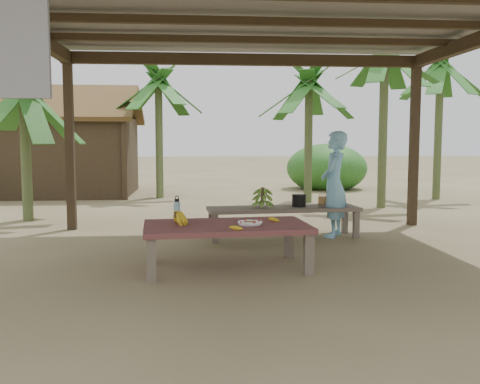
{
  "coord_description": "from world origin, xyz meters",
  "views": [
    {
      "loc": [
        -0.84,
        -6.33,
        1.42
      ],
      "look_at": [
        -0.3,
        0.05,
        0.8
      ],
      "focal_mm": 40.0,
      "sensor_mm": 36.0,
      "label": 1
    }
  ],
  "objects": [
    {
      "name": "pavilion",
      "position": [
        -0.01,
        -0.01,
        2.78
      ],
      "size": [
        6.6,
        5.6,
        2.95
      ],
      "color": "black",
      "rests_on": "ground"
    },
    {
      "name": "ripe_banana_bunch",
      "position": [
        -1.06,
        -0.5,
        0.58
      ],
      "size": [
        0.32,
        0.29,
        0.16
      ],
      "primitive_type": null,
      "rotation": [
        0.0,
        0.0,
        0.33
      ],
      "color": "yellow",
      "rests_on": "work_table"
    },
    {
      "name": "woman",
      "position": [
        1.19,
        1.32,
        0.78
      ],
      "size": [
        0.59,
        0.67,
        1.55
      ],
      "primitive_type": "imported",
      "rotation": [
        0.0,
        0.0,
        -2.04
      ],
      "color": "#75B9DE",
      "rests_on": "ground"
    },
    {
      "name": "banana_plant_w",
      "position": [
        -3.79,
        3.32,
        2.0
      ],
      "size": [
        1.8,
        1.8,
        2.48
      ],
      "color": "#596638",
      "rests_on": "ground"
    },
    {
      "name": "skewer_rack",
      "position": [
        1.04,
        1.3,
        0.57
      ],
      "size": [
        0.19,
        0.09,
        0.24
      ],
      "primitive_type": null,
      "rotation": [
        0.0,
        0.0,
        0.08
      ],
      "color": "#A57F47",
      "rests_on": "bench"
    },
    {
      "name": "ground",
      "position": [
        0.0,
        0.0,
        0.0
      ],
      "size": [
        80.0,
        80.0,
        0.0
      ],
      "primitive_type": "plane",
      "color": "brown",
      "rests_on": "ground"
    },
    {
      "name": "banana_plant_ne",
      "position": [
        3.08,
        4.58,
        2.99
      ],
      "size": [
        1.8,
        1.8,
        3.49
      ],
      "color": "#596638",
      "rests_on": "ground"
    },
    {
      "name": "hut",
      "position": [
        -4.5,
        8.0,
        1.1
      ],
      "size": [
        4.4,
        3.43,
        2.85
      ],
      "color": "black",
      "rests_on": "ground"
    },
    {
      "name": "banana_plant_nw",
      "position": [
        -1.7,
        6.88,
        2.62
      ],
      "size": [
        1.8,
        1.8,
        3.11
      ],
      "color": "#596638",
      "rests_on": "ground"
    },
    {
      "name": "banana_plant_n",
      "position": [
        1.73,
        5.63,
        2.46
      ],
      "size": [
        1.8,
        1.8,
        2.94
      ],
      "color": "#596638",
      "rests_on": "ground"
    },
    {
      "name": "work_table",
      "position": [
        -0.5,
        -0.51,
        0.43
      ],
      "size": [
        1.87,
        1.13,
        0.5
      ],
      "rotation": [
        0.0,
        0.0,
        0.07
      ],
      "color": "brown",
      "rests_on": "ground"
    },
    {
      "name": "cooking_pot",
      "position": [
        0.68,
        1.35,
        0.54
      ],
      "size": [
        0.2,
        0.2,
        0.17
      ],
      "primitive_type": "cylinder",
      "color": "black",
      "rests_on": "bench"
    },
    {
      "name": "loose_banana_side",
      "position": [
        0.05,
        -0.36,
        0.52
      ],
      "size": [
        0.15,
        0.12,
        0.04
      ],
      "primitive_type": "ellipsoid",
      "rotation": [
        0.0,
        0.0,
        1.02
      ],
      "color": "yellow",
      "rests_on": "work_table"
    },
    {
      "name": "green_banana_stalk",
      "position": [
        0.14,
        1.28,
        0.6
      ],
      "size": [
        0.29,
        0.29,
        0.31
      ],
      "primitive_type": null,
      "rotation": [
        0.0,
        0.0,
        0.08
      ],
      "color": "#598C2D",
      "rests_on": "bench"
    },
    {
      "name": "loose_banana_front",
      "position": [
        -0.42,
        -0.91,
        0.52
      ],
      "size": [
        0.14,
        0.05,
        0.04
      ],
      "primitive_type": "ellipsoid",
      "rotation": [
        0.0,
        0.0,
        1.54
      ],
      "color": "yellow",
      "rests_on": "work_table"
    },
    {
      "name": "plate",
      "position": [
        -0.24,
        -0.57,
        0.52
      ],
      "size": [
        0.27,
        0.27,
        0.04
      ],
      "color": "white",
      "rests_on": "work_table"
    },
    {
      "name": "water_flask",
      "position": [
        -1.05,
        -0.22,
        0.62
      ],
      "size": [
        0.08,
        0.08,
        0.29
      ],
      "color": "teal",
      "rests_on": "work_table"
    },
    {
      "name": "banana_plant_far",
      "position": [
        4.96,
        6.05,
        2.94
      ],
      "size": [
        1.8,
        1.8,
        3.44
      ],
      "color": "#596638",
      "rests_on": "ground"
    },
    {
      "name": "bench",
      "position": [
        0.44,
        1.31,
        0.39
      ],
      "size": [
        2.24,
        0.78,
        0.45
      ],
      "rotation": [
        0.0,
        0.0,
        0.08
      ],
      "color": "brown",
      "rests_on": "ground"
    }
  ]
}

